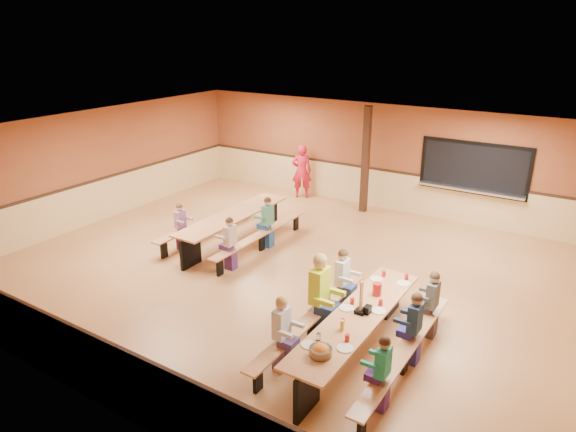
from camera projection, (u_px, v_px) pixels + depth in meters
The scene contains 23 objects.
ground at pixel (287, 270), 11.23m from camera, with size 12.00×12.00×0.00m, color #A3693D.
room_envelope at pixel (287, 241), 10.99m from camera, with size 12.04×10.04×3.02m.
kitchen_pass_through at pixel (474, 170), 13.32m from camera, with size 2.78×0.28×1.38m.
structural_post at pixel (366, 160), 14.28m from camera, with size 0.18×0.18×3.00m, color black.
cafeteria_table_main at pixel (357, 327), 8.14m from camera, with size 1.91×3.70×0.74m.
cafeteria_table_second at pixel (234, 223), 12.45m from camera, with size 1.91×3.70×0.74m.
seated_child_white_left at pixel (282, 334), 7.80m from camera, with size 0.38×0.31×1.24m, color silver, non-canonical shape.
seated_adult_yellow at pixel (319, 295), 8.69m from camera, with size 0.50×0.41×1.47m, color #BFD222, non-canonical shape.
seated_child_grey_left at pixel (342, 281), 9.41m from camera, with size 0.38×0.31×1.23m, color silver, non-canonical shape.
seated_child_teal_right at pixel (382, 374), 6.97m from camera, with size 0.34×0.28×1.15m, color #1F927A, non-canonical shape.
seated_child_navy_right at pixel (414, 329), 7.95m from camera, with size 0.37×0.30×1.21m, color navy, non-canonical shape.
seated_child_char_right at pixel (432, 305), 8.65m from camera, with size 0.36×0.30×1.19m, color #495053, non-canonical shape.
seated_child_purple_sec at pixel (181, 227), 12.09m from camera, with size 0.33×0.27×1.13m, color #965E8B, non-canonical shape.
seated_child_green_sec at pixel (268, 223), 12.22m from camera, with size 0.38×0.31×1.23m, color #3C7C63, non-canonical shape.
seated_child_tan_sec at pixel (230, 244), 11.09m from camera, with size 0.35×0.29×1.18m, color #BCA695, non-canonical shape.
standing_woman at pixel (302, 171), 15.73m from camera, with size 0.61×0.40×1.66m, color red.
punch_pitcher at pixel (377, 289), 8.64m from camera, with size 0.16×0.16×0.22m, color #AF1717.
chip_bowl at pixel (321, 351), 7.07m from camera, with size 0.32×0.32×0.15m, color orange, non-canonical shape.
napkin_dispenser at pixel (367, 310), 8.10m from camera, with size 0.10×0.14×0.13m, color black.
condiment_mustard at pixel (342, 325), 7.64m from camera, with size 0.06×0.06×0.17m, color yellow.
condiment_ketchup at pixel (342, 324), 7.69m from camera, with size 0.06×0.06×0.17m, color #B2140F.
table_paddle at pixel (361, 305), 8.09m from camera, with size 0.16×0.16×0.56m.
place_settings at pixel (357, 312), 8.05m from camera, with size 0.65×3.30×0.11m, color beige, non-canonical shape.
Camera 1 is at (5.45, -8.52, 5.02)m, focal length 32.00 mm.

